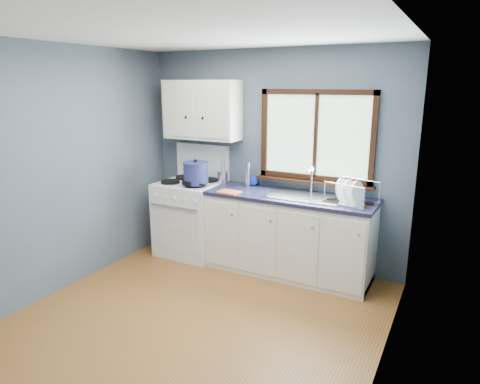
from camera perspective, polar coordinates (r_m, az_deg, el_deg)
The scene contains 18 objects.
floor at distance 4.03m, azimuth -6.94°, elevation -17.61°, with size 3.20×3.60×0.02m, color brown.
ceiling at distance 3.44m, azimuth -8.28°, elevation 20.81°, with size 3.20×3.60×0.02m, color white.
wall_back at distance 5.08m, azimuth 4.30°, elevation 4.50°, with size 3.20×0.02×2.50m, color #4C5864.
wall_left at distance 4.63m, azimuth -24.08°, elevation 2.33°, with size 0.02×3.60×2.50m, color #4C5864.
wall_right at distance 2.94m, azimuth 19.12°, elevation -3.56°, with size 0.02×3.60×2.50m, color #4C5864.
gas_range at distance 5.42m, azimuth -6.55°, elevation -3.16°, with size 0.76×0.69×1.36m.
base_cabinets at distance 4.88m, azimuth 6.45°, elevation -6.19°, with size 1.85×0.60×0.88m.
countertop at distance 4.73m, azimuth 6.61°, elevation -0.62°, with size 1.89×0.64×0.04m, color black.
sink at distance 4.69m, azimuth 8.65°, elevation -1.37°, with size 0.84×0.46×0.44m.
window at distance 4.82m, azimuth 10.04°, elevation 6.51°, with size 1.36×0.10×1.03m.
upper_cabinets at distance 5.25m, azimuth -5.09°, elevation 10.85°, with size 0.95×0.35×0.70m.
skillet at distance 5.06m, azimuth -6.27°, elevation 1.37°, with size 0.42×0.35×0.05m.
stockpot at distance 5.05m, azimuth -5.92°, elevation 2.57°, with size 0.39×0.39×0.29m.
utensil_crock at distance 5.20m, azimuth -2.34°, elevation 1.98°, with size 0.13×0.13×0.40m.
thermos at distance 5.06m, azimuth 1.00°, elevation 2.36°, with size 0.07×0.07×0.29m, color silver.
soap_bottle at distance 5.08m, azimuth 1.76°, elevation 2.35°, with size 0.11×0.11×0.28m, color #0D2FA1.
dish_towel at distance 4.78m, azimuth -1.45°, elevation -0.01°, with size 0.24×0.17×0.02m, color orange.
dish_rack at distance 4.51m, azimuth 14.54°, elevation -0.63°, with size 0.54×0.46×0.24m.
Camera 1 is at (1.99, -2.78, 2.11)m, focal length 32.00 mm.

